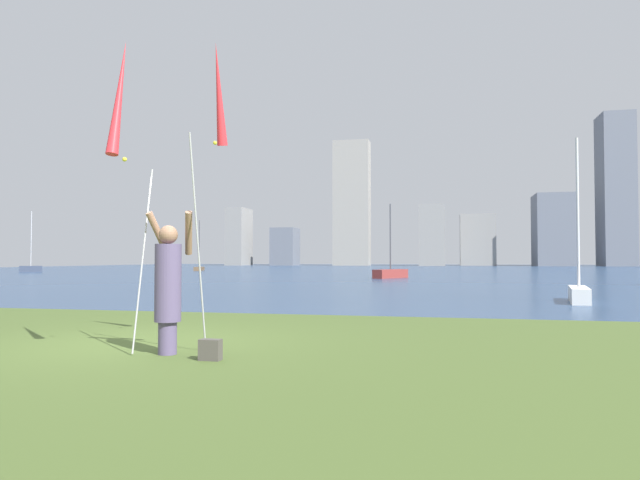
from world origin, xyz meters
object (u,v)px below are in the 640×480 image
(person, at_px, (168,283))
(sailboat_0, at_px, (199,267))
(sailboat_4, at_px, (31,268))
(sailboat_3, at_px, (391,273))
(kite_flag_right, at_px, (218,101))
(sailboat_2, at_px, (579,291))
(bag, at_px, (210,350))
(kite_flag_left, at_px, (120,103))

(person, height_order, sailboat_0, sailboat_0)
(sailboat_4, bearing_deg, sailboat_3, -14.34)
(kite_flag_right, xyz_separation_m, sailboat_0, (-22.87, 49.68, -3.32))
(person, bearing_deg, sailboat_2, 61.44)
(sailboat_3, bearing_deg, bag, -88.76)
(bag, xyz_separation_m, sailboat_3, (-0.68, 31.49, 0.22))
(sailboat_0, height_order, sailboat_4, sailboat_4)
(kite_flag_left, height_order, sailboat_0, sailboat_0)
(sailboat_4, bearing_deg, kite_flag_left, -49.57)
(sailboat_0, bearing_deg, sailboat_2, -52.46)
(kite_flag_left, xyz_separation_m, bag, (1.17, 0.26, -3.21))
(person, relative_size, sailboat_3, 0.40)
(person, bearing_deg, sailboat_4, 136.73)
(kite_flag_right, relative_size, sailboat_3, 0.91)
(sailboat_0, relative_size, sailboat_3, 1.10)
(kite_flag_right, xyz_separation_m, sailboat_2, (7.21, 10.53, -3.33))
(sailboat_0, bearing_deg, bag, -65.41)
(kite_flag_left, bearing_deg, bag, 12.51)
(sailboat_0, height_order, sailboat_3, sailboat_0)
(person, distance_m, sailboat_4, 53.38)
(kite_flag_right, bearing_deg, sailboat_2, 55.60)
(bag, distance_m, sailboat_3, 31.49)
(person, bearing_deg, bag, -16.64)
(sailboat_2, bearing_deg, kite_flag_left, -124.22)
(person, distance_m, sailboat_3, 31.18)
(sailboat_0, relative_size, sailboat_4, 0.94)
(sailboat_2, bearing_deg, sailboat_4, 145.93)
(bag, xyz_separation_m, sailboat_0, (-23.21, 50.71, 0.21))
(kite_flag_left, height_order, sailboat_2, sailboat_2)
(sailboat_2, distance_m, sailboat_4, 51.63)
(bag, distance_m, sailboat_2, 13.45)
(kite_flag_right, distance_m, bag, 3.70)
(sailboat_4, bearing_deg, sailboat_2, -34.07)
(kite_flag_left, bearing_deg, sailboat_4, 130.43)
(person, distance_m, bag, 1.17)
(bag, xyz_separation_m, sailboat_2, (6.87, 11.56, 0.21))
(sailboat_3, bearing_deg, sailboat_4, 165.66)
(kite_flag_left, relative_size, sailboat_3, 0.84)
(kite_flag_left, distance_m, bag, 3.43)
(person, relative_size, sailboat_4, 0.34)
(kite_flag_right, xyz_separation_m, sailboat_3, (-0.34, 30.45, -3.32))
(kite_flag_left, relative_size, sailboat_4, 0.72)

